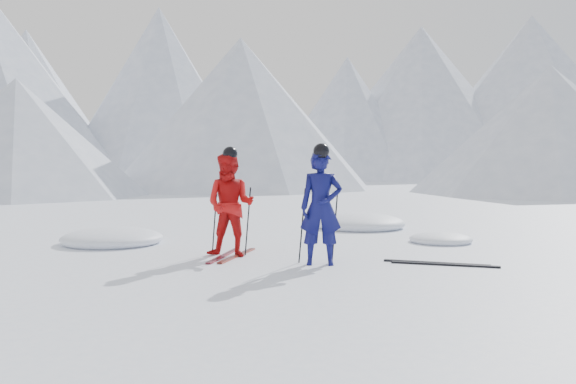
{
  "coord_description": "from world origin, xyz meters",
  "views": [
    {
      "loc": [
        -2.04,
        -10.76,
        1.69
      ],
      "look_at": [
        -1.77,
        0.5,
        1.1
      ],
      "focal_mm": 38.0,
      "sensor_mm": 36.0,
      "label": 1
    }
  ],
  "objects": [
    {
      "name": "ski_worn_right",
      "position": [
        -2.68,
        -0.12,
        0.01
      ],
      "size": [
        0.58,
        1.65,
        0.03
      ],
      "primitive_type": "cube",
      "rotation": [
        0.0,
        0.0,
        -0.29
      ],
      "color": "black",
      "rests_on": "ground"
    },
    {
      "name": "mountain_range",
      "position": [
        5.71,
        35.31,
        6.72
      ],
      "size": [
        106.15,
        62.94,
        15.53
      ],
      "color": "#B2BCD1",
      "rests_on": "ground"
    },
    {
      "name": "ski_loose_a",
      "position": [
        0.61,
        -0.97,
        0.01
      ],
      "size": [
        1.63,
        0.67,
        0.03
      ],
      "primitive_type": "cube",
      "rotation": [
        0.0,
        0.0,
        1.22
      ],
      "color": "black",
      "rests_on": "ground"
    },
    {
      "name": "pole_blue_left",
      "position": [
        -1.57,
        -0.84,
        0.62
      ],
      "size": [
        0.12,
        0.09,
        1.23
      ],
      "primitive_type": "cylinder",
      "rotation": [
        0.05,
        0.08,
        0.0
      ],
      "color": "black",
      "rests_on": "ground"
    },
    {
      "name": "skier_red",
      "position": [
        -2.8,
        -0.12,
        0.91
      ],
      "size": [
        1.03,
        0.89,
        1.82
      ],
      "primitive_type": "imported",
      "rotation": [
        0.0,
        0.0,
        -0.26
      ],
      "color": "red",
      "rests_on": "ground"
    },
    {
      "name": "ground",
      "position": [
        0.0,
        0.0,
        0.0
      ],
      "size": [
        160.0,
        160.0,
        0.0
      ],
      "primitive_type": "plane",
      "color": "white",
      "rests_on": "ground"
    },
    {
      "name": "skier_blue",
      "position": [
        -1.27,
        -0.99,
        0.93
      ],
      "size": [
        0.7,
        0.49,
        1.85
      ],
      "primitive_type": "imported",
      "rotation": [
        0.0,
        0.0,
        -0.06
      ],
      "color": "#0D0E4E",
      "rests_on": "ground"
    },
    {
      "name": "ski_loose_b",
      "position": [
        0.71,
        -1.12,
        0.01
      ],
      "size": [
        1.64,
        0.62,
        0.03
      ],
      "primitive_type": "cube",
      "rotation": [
        0.0,
        0.0,
        1.25
      ],
      "color": "black",
      "rests_on": "ground"
    },
    {
      "name": "pole_blue_right",
      "position": [
        -1.02,
        -0.74,
        0.62
      ],
      "size": [
        0.12,
        0.07,
        1.23
      ],
      "primitive_type": "cylinder",
      "rotation": [
        -0.04,
        0.08,
        0.0
      ],
      "color": "black",
      "rests_on": "ground"
    },
    {
      "name": "snow_lumps",
      "position": [
        -1.83,
        3.05,
        0.0
      ],
      "size": [
        8.37,
        4.92,
        0.5
      ],
      "color": "white",
      "rests_on": "ground"
    },
    {
      "name": "pole_red_right",
      "position": [
        -2.5,
        0.03,
        0.61
      ],
      "size": [
        0.12,
        0.09,
        1.21
      ],
      "primitive_type": "cylinder",
      "rotation": [
        -0.05,
        0.08,
        0.0
      ],
      "color": "black",
      "rests_on": "ground"
    },
    {
      "name": "ski_worn_left",
      "position": [
        -2.92,
        -0.12,
        0.01
      ],
      "size": [
        0.46,
        1.68,
        0.03
      ],
      "primitive_type": "cube",
      "rotation": [
        0.0,
        0.0,
        -0.22
      ],
      "color": "black",
      "rests_on": "ground"
    },
    {
      "name": "pole_red_left",
      "position": [
        -3.1,
        0.13,
        0.61
      ],
      "size": [
        0.12,
        0.1,
        1.21
      ],
      "primitive_type": "cylinder",
      "rotation": [
        0.06,
        0.08,
        0.0
      ],
      "color": "black",
      "rests_on": "ground"
    }
  ]
}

